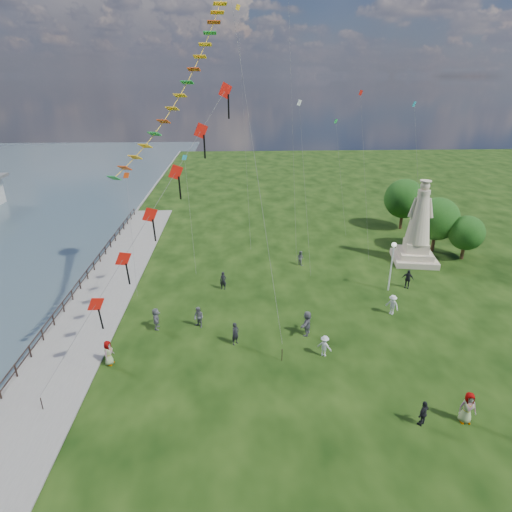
{
  "coord_description": "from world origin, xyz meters",
  "views": [
    {
      "loc": [
        -2.29,
        -20.47,
        17.49
      ],
      "look_at": [
        -1.0,
        8.0,
        5.5
      ],
      "focal_mm": 30.0,
      "sensor_mm": 36.0,
      "label": 1
    }
  ],
  "objects_px": {
    "person_4": "(468,408)",
    "person_9": "(408,279)",
    "person_2": "(324,346)",
    "person_5": "(156,319)",
    "person_10": "(108,353)",
    "person_1": "(199,317)",
    "person_11": "(307,323)",
    "person_8": "(392,305)",
    "person_3": "(423,413)",
    "statue": "(418,232)",
    "lamppost": "(393,256)",
    "person_0": "(235,334)",
    "person_6": "(223,281)",
    "person_7": "(300,258)"
  },
  "relations": [
    {
      "from": "person_1",
      "to": "person_11",
      "type": "xyz_separation_m",
      "value": [
        7.96,
        -1.34,
        0.11
      ]
    },
    {
      "from": "person_3",
      "to": "person_0",
      "type": "bearing_deg",
      "value": -76.23
    },
    {
      "from": "person_9",
      "to": "person_4",
      "type": "bearing_deg",
      "value": -72.67
    },
    {
      "from": "person_2",
      "to": "person_7",
      "type": "height_order",
      "value": "person_2"
    },
    {
      "from": "person_5",
      "to": "person_4",
      "type": "bearing_deg",
      "value": -123.77
    },
    {
      "from": "person_3",
      "to": "person_7",
      "type": "relative_size",
      "value": 1.04
    },
    {
      "from": "person_2",
      "to": "person_4",
      "type": "relative_size",
      "value": 0.8
    },
    {
      "from": "person_3",
      "to": "person_5",
      "type": "distance_m",
      "value": 19.07
    },
    {
      "from": "person_1",
      "to": "person_5",
      "type": "height_order",
      "value": "person_5"
    },
    {
      "from": "person_0",
      "to": "person_6",
      "type": "bearing_deg",
      "value": 52.55
    },
    {
      "from": "lamppost",
      "to": "person_0",
      "type": "height_order",
      "value": "lamppost"
    },
    {
      "from": "person_2",
      "to": "person_5",
      "type": "height_order",
      "value": "person_5"
    },
    {
      "from": "statue",
      "to": "person_2",
      "type": "height_order",
      "value": "statue"
    },
    {
      "from": "person_2",
      "to": "person_6",
      "type": "relative_size",
      "value": 0.93
    },
    {
      "from": "person_6",
      "to": "person_7",
      "type": "distance_m",
      "value": 9.09
    },
    {
      "from": "person_5",
      "to": "person_1",
      "type": "bearing_deg",
      "value": -93.87
    },
    {
      "from": "person_3",
      "to": "person_4",
      "type": "xyz_separation_m",
      "value": [
        2.44,
        0.1,
        0.18
      ]
    },
    {
      "from": "person_3",
      "to": "person_6",
      "type": "relative_size",
      "value": 0.94
    },
    {
      "from": "person_9",
      "to": "person_1",
      "type": "bearing_deg",
      "value": -135.18
    },
    {
      "from": "person_4",
      "to": "person_9",
      "type": "height_order",
      "value": "person_4"
    },
    {
      "from": "person_5",
      "to": "person_7",
      "type": "relative_size",
      "value": 1.16
    },
    {
      "from": "statue",
      "to": "person_10",
      "type": "bearing_deg",
      "value": -139.76
    },
    {
      "from": "person_5",
      "to": "person_8",
      "type": "xyz_separation_m",
      "value": [
        18.32,
        1.31,
        -0.03
      ]
    },
    {
      "from": "person_1",
      "to": "person_7",
      "type": "bearing_deg",
      "value": 93.33
    },
    {
      "from": "person_6",
      "to": "person_10",
      "type": "xyz_separation_m",
      "value": [
        -7.21,
        -10.44,
        0.05
      ]
    },
    {
      "from": "person_5",
      "to": "person_10",
      "type": "distance_m",
      "value": 4.82
    },
    {
      "from": "person_5",
      "to": "lamppost",
      "type": "bearing_deg",
      "value": -79.32
    },
    {
      "from": "person_8",
      "to": "person_9",
      "type": "bearing_deg",
      "value": 107.63
    },
    {
      "from": "person_1",
      "to": "person_3",
      "type": "xyz_separation_m",
      "value": [
        12.86,
        -10.39,
        -0.07
      ]
    },
    {
      "from": "person_0",
      "to": "person_7",
      "type": "bearing_deg",
      "value": 19.69
    },
    {
      "from": "person_0",
      "to": "person_9",
      "type": "height_order",
      "value": "person_9"
    },
    {
      "from": "person_1",
      "to": "person_5",
      "type": "distance_m",
      "value": 3.16
    },
    {
      "from": "person_3",
      "to": "person_4",
      "type": "distance_m",
      "value": 2.45
    },
    {
      "from": "person_8",
      "to": "statue",
      "type": "bearing_deg",
      "value": 111.12
    },
    {
      "from": "lamppost",
      "to": "person_8",
      "type": "bearing_deg",
      "value": -105.34
    },
    {
      "from": "person_4",
      "to": "person_10",
      "type": "height_order",
      "value": "person_4"
    },
    {
      "from": "person_1",
      "to": "person_9",
      "type": "relative_size",
      "value": 0.98
    },
    {
      "from": "lamppost",
      "to": "person_8",
      "type": "distance_m",
      "value": 4.86
    },
    {
      "from": "person_3",
      "to": "statue",
      "type": "bearing_deg",
      "value": -148.04
    },
    {
      "from": "lamppost",
      "to": "person_4",
      "type": "xyz_separation_m",
      "value": [
        -0.97,
        -15.61,
        -2.32
      ]
    },
    {
      "from": "person_2",
      "to": "person_5",
      "type": "relative_size",
      "value": 0.9
    },
    {
      "from": "person_6",
      "to": "person_10",
      "type": "bearing_deg",
      "value": -109.58
    },
    {
      "from": "person_11",
      "to": "person_8",
      "type": "bearing_deg",
      "value": 133.84
    },
    {
      "from": "person_10",
      "to": "person_11",
      "type": "xyz_separation_m",
      "value": [
        13.49,
        2.9,
        0.08
      ]
    },
    {
      "from": "person_1",
      "to": "statue",
      "type": "bearing_deg",
      "value": 71.7
    },
    {
      "from": "lamppost",
      "to": "person_0",
      "type": "relative_size",
      "value": 2.67
    },
    {
      "from": "person_9",
      "to": "person_2",
      "type": "bearing_deg",
      "value": -106.72
    },
    {
      "from": "person_8",
      "to": "person_10",
      "type": "bearing_deg",
      "value": -114.37
    },
    {
      "from": "person_7",
      "to": "person_3",
      "type": "bearing_deg",
      "value": 150.45
    },
    {
      "from": "lamppost",
      "to": "person_7",
      "type": "distance_m",
      "value": 9.5
    }
  ]
}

